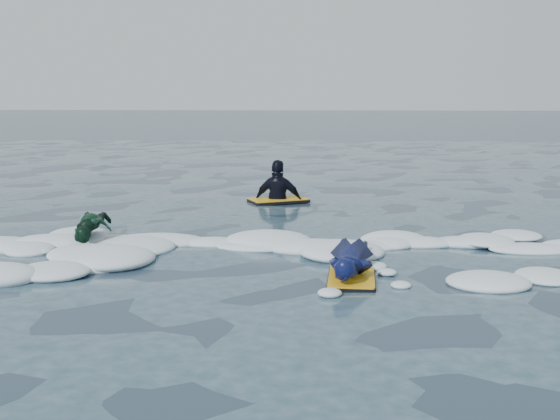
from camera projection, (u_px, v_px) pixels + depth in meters
The scene contains 5 objects.
ground at pixel (195, 274), 8.55m from camera, with size 120.00×120.00×0.00m, color #162135.
foam_band at pixel (207, 254), 9.57m from camera, with size 12.00×3.10×0.30m, color white, non-canonical shape.
prone_woman_unit at pixel (351, 261), 8.40m from camera, with size 0.75×1.57×0.39m.
prone_child_unit at pixel (93, 229), 10.12m from camera, with size 0.72×1.24×0.45m.
waiting_rider_unit at pixel (278, 203), 13.84m from camera, with size 1.29×1.04×1.70m.
Camera 1 is at (1.41, -8.23, 2.26)m, focal length 45.00 mm.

